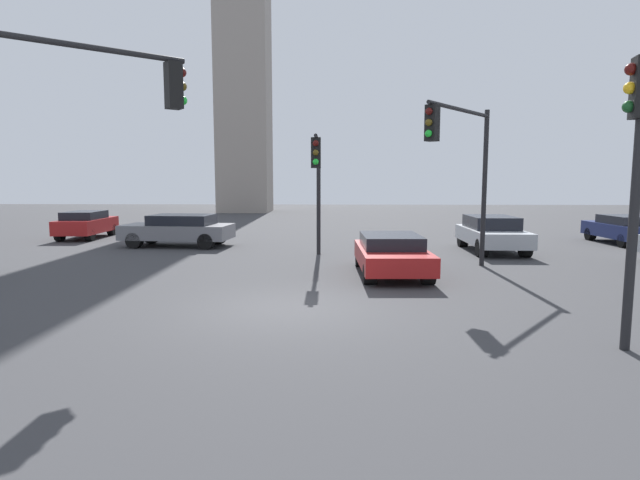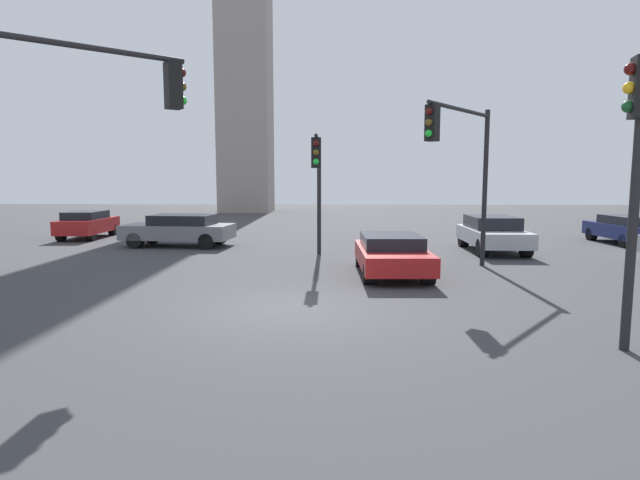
# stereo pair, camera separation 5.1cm
# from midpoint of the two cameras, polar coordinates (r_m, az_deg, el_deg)

# --- Properties ---
(ground_plane) EXTENTS (101.82, 101.82, 0.00)m
(ground_plane) POSITION_cam_midpoint_polar(r_m,az_deg,el_deg) (11.79, -3.82, -7.68)
(ground_plane) COLOR #38383A
(traffic_light_0) EXTENTS (3.53, 2.90, 5.92)m
(traffic_light_0) POSITION_cam_midpoint_polar(r_m,az_deg,el_deg) (11.33, -26.63, 12.41)
(traffic_light_0) COLOR black
(traffic_light_0) RESTS_ON ground_plane
(traffic_light_1) EXTENTS (2.68, 3.34, 5.27)m
(traffic_light_1) POSITION_cam_midpoint_polar(r_m,az_deg,el_deg) (16.49, 15.48, 9.58)
(traffic_light_1) COLOR black
(traffic_light_1) RESTS_ON ground_plane
(traffic_light_2) EXTENTS (0.32, 3.34, 4.54)m
(traffic_light_2) POSITION_cam_midpoint_polar(r_m,az_deg,el_deg) (18.46, -0.39, 7.84)
(traffic_light_2) COLOR black
(traffic_light_2) RESTS_ON ground_plane
(traffic_light_3) EXTENTS (0.48, 0.37, 4.93)m
(traffic_light_3) POSITION_cam_midpoint_polar(r_m,az_deg,el_deg) (10.05, 31.94, 8.71)
(traffic_light_3) COLOR black
(traffic_light_3) RESTS_ON ground_plane
(car_0) EXTENTS (1.95, 4.05, 1.38)m
(car_0) POSITION_cam_midpoint_polar(r_m,az_deg,el_deg) (28.40, -24.80, 1.66)
(car_0) COLOR maroon
(car_0) RESTS_ON ground_plane
(car_1) EXTENTS (4.87, 2.46, 1.42)m
(car_1) POSITION_cam_midpoint_polar(r_m,az_deg,el_deg) (23.47, -15.62, 1.17)
(car_1) COLOR slate
(car_1) RESTS_ON ground_plane
(car_3) EXTENTS (2.05, 4.52, 1.46)m
(car_3) POSITION_cam_midpoint_polar(r_m,az_deg,el_deg) (22.14, 18.65, 0.78)
(car_3) COLOR #ADB2B7
(car_3) RESTS_ON ground_plane
(car_4) EXTENTS (2.15, 4.45, 1.24)m
(car_4) POSITION_cam_midpoint_polar(r_m,az_deg,el_deg) (16.00, 7.92, -1.48)
(car_4) COLOR maroon
(car_4) RESTS_ON ground_plane
(car_5) EXTENTS (1.84, 4.19, 1.33)m
(car_5) POSITION_cam_midpoint_polar(r_m,az_deg,el_deg) (27.33, 30.80, 1.10)
(car_5) COLOR navy
(car_5) RESTS_ON ground_plane
(skyline_tower) EXTENTS (4.64, 4.64, 35.55)m
(skyline_tower) POSITION_cam_midpoint_polar(r_m,az_deg,el_deg) (50.66, -8.71, 23.66)
(skyline_tower) COLOR gray
(skyline_tower) RESTS_ON ground_plane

